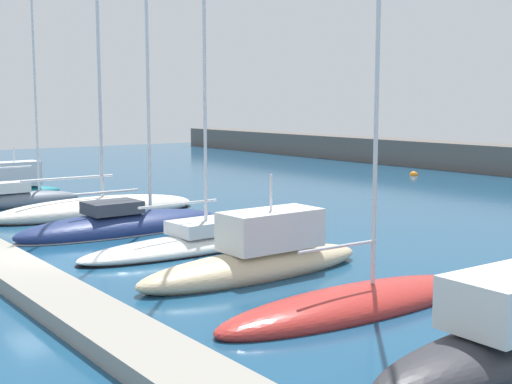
# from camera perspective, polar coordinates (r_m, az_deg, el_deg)

# --- Properties ---
(ground_plane) EXTENTS (120.00, 120.00, 0.00)m
(ground_plane) POSITION_cam_1_polar(r_m,az_deg,el_deg) (24.74, -16.68, -5.94)
(ground_plane) COLOR navy
(dock_pier) EXTENTS (44.04, 1.80, 0.47)m
(dock_pier) POSITION_cam_1_polar(r_m,az_deg,el_deg) (24.31, -19.59, -5.73)
(dock_pier) COLOR gray
(dock_pier) RESTS_ON ground_plane
(motorboat_teal_nearest) EXTENTS (2.31, 7.16, 3.15)m
(motorboat_teal_nearest) POSITION_cam_1_polar(r_m,az_deg,el_deg) (43.97, -19.56, 0.36)
(motorboat_teal_nearest) COLOR #19707F
(motorboat_teal_nearest) RESTS_ON ground_plane
(sailboat_slate_second) EXTENTS (1.72, 6.21, 12.65)m
(sailboat_slate_second) POSITION_cam_1_polar(r_m,az_deg,el_deg) (39.45, -18.46, -0.45)
(sailboat_slate_second) COLOR slate
(sailboat_slate_second) RESTS_ON ground_plane
(sailboat_ivory_third) EXTENTS (3.00, 10.57, 22.08)m
(sailboat_ivory_third) POSITION_cam_1_polar(r_m,az_deg,el_deg) (35.49, -12.77, -1.25)
(sailboat_ivory_third) COLOR silver
(sailboat_ivory_third) RESTS_ON ground_plane
(sailboat_navy_fourth) EXTENTS (2.97, 9.55, 19.61)m
(sailboat_navy_fourth) POSITION_cam_1_polar(r_m,az_deg,el_deg) (30.61, -10.84, -2.55)
(sailboat_navy_fourth) COLOR navy
(sailboat_navy_fourth) RESTS_ON ground_plane
(sailboat_white_fifth) EXTENTS (3.05, 10.20, 19.60)m
(sailboat_white_fifth) POSITION_cam_1_polar(r_m,az_deg,el_deg) (26.82, -4.62, -3.93)
(sailboat_white_fifth) COLOR white
(sailboat_white_fifth) RESTS_ON ground_plane
(motorboat_sand_sixth) EXTENTS (2.34, 8.61, 3.53)m
(motorboat_sand_sixth) POSITION_cam_1_polar(r_m,az_deg,el_deg) (22.68, 0.32, -5.30)
(motorboat_sand_sixth) COLOR beige
(motorboat_sand_sixth) RESTS_ON ground_plane
(sailboat_red_seventh) EXTENTS (2.45, 8.89, 15.72)m
(sailboat_red_seventh) POSITION_cam_1_polar(r_m,az_deg,el_deg) (19.24, 8.08, -8.88)
(sailboat_red_seventh) COLOR #B72D28
(sailboat_red_seventh) RESTS_ON ground_plane
(mooring_buoy_orange) EXTENTS (0.65, 0.65, 0.65)m
(mooring_buoy_orange) POSITION_cam_1_polar(r_m,az_deg,el_deg) (54.42, 12.69, 1.32)
(mooring_buoy_orange) COLOR orange
(mooring_buoy_orange) RESTS_ON ground_plane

